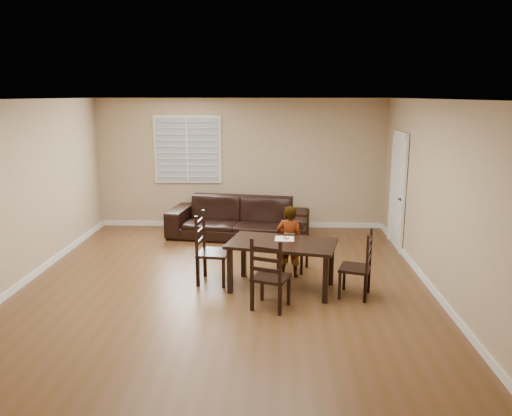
{
  "coord_description": "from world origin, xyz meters",
  "views": [
    {
      "loc": [
        0.73,
        -6.84,
        2.75
      ],
      "look_at": [
        0.42,
        0.89,
        1.0
      ],
      "focal_mm": 35.0,
      "sensor_mm": 36.0,
      "label": 1
    }
  ],
  "objects_px": {
    "chair_far": "(268,279)",
    "donut": "(286,237)",
    "chair_right": "(363,268)",
    "sofa": "(238,218)",
    "child": "(289,241)",
    "dining_table": "(282,248)",
    "chair_left": "(205,251)",
    "chair_near": "(295,241)"
  },
  "relations": [
    {
      "from": "child",
      "to": "chair_far",
      "type": "bearing_deg",
      "value": 90.71
    },
    {
      "from": "chair_right",
      "to": "dining_table",
      "type": "bearing_deg",
      "value": -86.03
    },
    {
      "from": "dining_table",
      "to": "child",
      "type": "relative_size",
      "value": 1.48
    },
    {
      "from": "chair_right",
      "to": "donut",
      "type": "relative_size",
      "value": 9.67
    },
    {
      "from": "chair_near",
      "to": "sofa",
      "type": "distance_m",
      "value": 2.03
    },
    {
      "from": "sofa",
      "to": "child",
      "type": "bearing_deg",
      "value": -56.98
    },
    {
      "from": "sofa",
      "to": "chair_left",
      "type": "bearing_deg",
      "value": -88.27
    },
    {
      "from": "dining_table",
      "to": "donut",
      "type": "relative_size",
      "value": 16.86
    },
    {
      "from": "chair_right",
      "to": "sofa",
      "type": "xyz_separation_m",
      "value": [
        -1.96,
        2.93,
        -0.04
      ]
    },
    {
      "from": "chair_far",
      "to": "chair_near",
      "type": "bearing_deg",
      "value": -83.6
    },
    {
      "from": "child",
      "to": "chair_left",
      "type": "bearing_deg",
      "value": 27.03
    },
    {
      "from": "sofa",
      "to": "donut",
      "type": "bearing_deg",
      "value": -61.55
    },
    {
      "from": "chair_left",
      "to": "chair_right",
      "type": "xyz_separation_m",
      "value": [
        2.26,
        -0.51,
        -0.05
      ]
    },
    {
      "from": "chair_near",
      "to": "chair_far",
      "type": "height_order",
      "value": "chair_far"
    },
    {
      "from": "chair_left",
      "to": "donut",
      "type": "distance_m",
      "value": 1.22
    },
    {
      "from": "sofa",
      "to": "chair_right",
      "type": "bearing_deg",
      "value": -47.41
    },
    {
      "from": "chair_far",
      "to": "donut",
      "type": "relative_size",
      "value": 9.97
    },
    {
      "from": "dining_table",
      "to": "chair_right",
      "type": "distance_m",
      "value": 1.17
    },
    {
      "from": "chair_near",
      "to": "sofa",
      "type": "height_order",
      "value": "chair_near"
    },
    {
      "from": "chair_right",
      "to": "sofa",
      "type": "distance_m",
      "value": 3.53
    },
    {
      "from": "chair_left",
      "to": "child",
      "type": "relative_size",
      "value": 0.95
    },
    {
      "from": "chair_far",
      "to": "sofa",
      "type": "distance_m",
      "value": 3.51
    },
    {
      "from": "dining_table",
      "to": "chair_right",
      "type": "xyz_separation_m",
      "value": [
        1.12,
        -0.26,
        -0.19
      ]
    },
    {
      "from": "chair_left",
      "to": "chair_right",
      "type": "height_order",
      "value": "chair_left"
    },
    {
      "from": "chair_right",
      "to": "child",
      "type": "distance_m",
      "value": 1.29
    },
    {
      "from": "chair_far",
      "to": "child",
      "type": "distance_m",
      "value": 1.36
    },
    {
      "from": "chair_left",
      "to": "sofa",
      "type": "height_order",
      "value": "chair_left"
    },
    {
      "from": "sofa",
      "to": "chair_near",
      "type": "bearing_deg",
      "value": -49.61
    },
    {
      "from": "chair_far",
      "to": "dining_table",
      "type": "bearing_deg",
      "value": -83.89
    },
    {
      "from": "chair_near",
      "to": "donut",
      "type": "relative_size",
      "value": 9.96
    },
    {
      "from": "dining_table",
      "to": "chair_far",
      "type": "height_order",
      "value": "chair_far"
    },
    {
      "from": "chair_left",
      "to": "donut",
      "type": "xyz_separation_m",
      "value": [
        1.2,
        -0.08,
        0.25
      ]
    },
    {
      "from": "child",
      "to": "donut",
      "type": "height_order",
      "value": "child"
    },
    {
      "from": "chair_near",
      "to": "chair_far",
      "type": "distance_m",
      "value": 1.77
    },
    {
      "from": "chair_far",
      "to": "donut",
      "type": "bearing_deg",
      "value": -84.81
    },
    {
      "from": "chair_near",
      "to": "child",
      "type": "relative_size",
      "value": 0.88
    },
    {
      "from": "chair_near",
      "to": "child",
      "type": "xyz_separation_m",
      "value": [
        -0.1,
        -0.41,
        0.12
      ]
    },
    {
      "from": "chair_near",
      "to": "chair_far",
      "type": "bearing_deg",
      "value": -86.53
    },
    {
      "from": "chair_right",
      "to": "child",
      "type": "xyz_separation_m",
      "value": [
        -1.0,
        0.8,
        0.13
      ]
    },
    {
      "from": "chair_left",
      "to": "donut",
      "type": "bearing_deg",
      "value": -87.3
    },
    {
      "from": "dining_table",
      "to": "chair_left",
      "type": "relative_size",
      "value": 1.56
    },
    {
      "from": "chair_far",
      "to": "donut",
      "type": "height_order",
      "value": "chair_far"
    }
  ]
}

